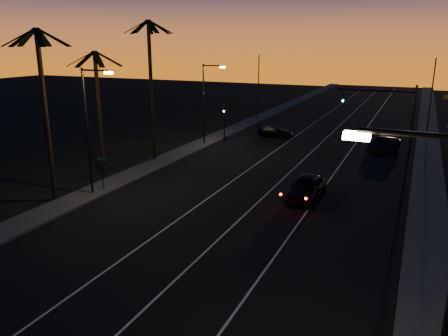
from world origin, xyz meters
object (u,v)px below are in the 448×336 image
at_px(right_car, 384,145).
at_px(cross_car, 275,132).
at_px(signal_mast, 387,108).
at_px(lead_car, 306,187).

height_order(right_car, cross_car, right_car).
distance_m(signal_mast, cross_car, 13.83).
relative_size(signal_mast, right_car, 1.51).
xyz_separation_m(lead_car, right_car, (3.76, 16.69, -0.11)).
distance_m(signal_mast, right_car, 4.58).
distance_m(lead_car, right_car, 17.10).
bearing_deg(cross_car, signal_mast, -21.32).
height_order(lead_car, right_car, lead_car).
relative_size(right_car, cross_car, 1.12).
bearing_deg(signal_mast, lead_car, -104.67).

